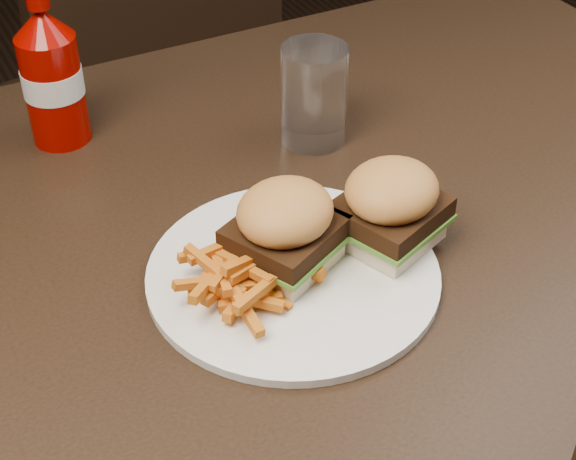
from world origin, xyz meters
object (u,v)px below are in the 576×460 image
plate (293,274)px  dining_table (290,228)px  chair_far (115,121)px  tumbler (314,96)px  ketchup_bottle (55,92)px

plate → dining_table: bearing=63.5°
chair_far → plate: (-0.09, -0.87, 0.33)m
dining_table → tumbler: size_ratio=10.36×
chair_far → dining_table: bearing=74.5°
chair_far → tumbler: bearing=81.7°
plate → tumbler: (0.13, 0.20, 0.05)m
dining_table → tumbler: 0.16m
chair_far → plate: plate is taller
plate → ketchup_bottle: 0.36m
dining_table → chair_far: size_ratio=2.59×
dining_table → tumbler: (0.09, 0.11, 0.08)m
chair_far → plate: size_ratio=1.70×
ketchup_bottle → tumbler: (0.25, -0.14, -0.01)m
plate → ketchup_bottle: bearing=109.2°
ketchup_bottle → tumbler: ketchup_bottle is taller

